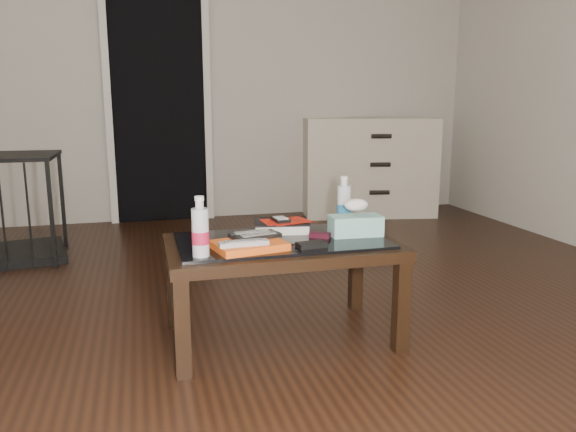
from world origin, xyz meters
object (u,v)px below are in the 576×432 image
dresser (369,167)px  textbook (281,226)px  tissue_box (356,225)px  water_bottle_left (200,226)px  coffee_table (281,253)px  water_bottle_right (344,200)px

dresser → textbook: bearing=-111.0°
textbook → tissue_box: (0.30, -0.17, 0.02)m
water_bottle_left → dresser: bearing=55.7°
textbook → water_bottle_left: water_bottle_left is taller
coffee_table → tissue_box: tissue_box is taller
water_bottle_left → water_bottle_right: size_ratio=1.00×
coffee_table → textbook: size_ratio=4.00×
textbook → water_bottle_right: (0.33, 0.06, 0.10)m
water_bottle_left → tissue_box: size_ratio=1.03×
coffee_table → water_bottle_right: 0.47m
coffee_table → textbook: 0.18m
dresser → tissue_box: 2.79m
tissue_box → dresser: bearing=69.3°
dresser → water_bottle_right: (-1.11, -2.31, 0.13)m
coffee_table → dresser: size_ratio=0.79×
textbook → water_bottle_right: bearing=20.8°
dresser → textbook: size_ratio=5.08×
water_bottle_right → coffee_table: bearing=-149.5°
tissue_box → water_bottle_left: bearing=-163.1°
dresser → water_bottle_left: (-1.85, -2.71, 0.13)m
dresser → textbook: 2.78m
tissue_box → textbook: bearing=153.9°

